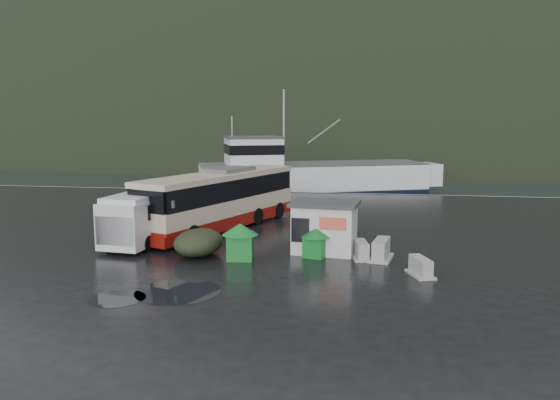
% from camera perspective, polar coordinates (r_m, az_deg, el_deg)
% --- Properties ---
extents(ground, '(160.00, 160.00, 0.00)m').
position_cam_1_polar(ground, '(26.42, -7.72, -4.91)').
color(ground, black).
rests_on(ground, ground).
extents(harbor_water, '(300.00, 180.00, 0.02)m').
position_cam_1_polar(harbor_water, '(134.90, 6.13, 5.93)').
color(harbor_water, black).
rests_on(harbor_water, ground).
extents(quay_edge, '(160.00, 0.60, 1.50)m').
position_cam_1_polar(quay_edge, '(45.60, -0.36, 0.86)').
color(quay_edge, '#999993').
rests_on(quay_edge, ground).
extents(headland, '(780.00, 540.00, 570.00)m').
position_cam_1_polar(headland, '(274.62, 9.92, 7.18)').
color(headland, black).
rests_on(headland, ground).
extents(coach_bus, '(7.04, 12.17, 3.36)m').
position_cam_1_polar(coach_bus, '(30.75, -6.18, -2.96)').
color(coach_bus, '#C0AE91').
rests_on(coach_bus, ground).
extents(white_van, '(2.70, 6.32, 2.57)m').
position_cam_1_polar(white_van, '(28.01, -13.57, -4.30)').
color(white_van, silver).
rests_on(white_van, ground).
extents(waste_bin_left, '(1.20, 1.20, 1.32)m').
position_cam_1_polar(waste_bin_left, '(24.46, 3.74, -5.95)').
color(waste_bin_left, '#147428').
rests_on(waste_bin_left, ground).
extents(waste_bin_right, '(1.28, 1.28, 1.59)m').
position_cam_1_polar(waste_bin_right, '(24.08, -4.17, -6.19)').
color(waste_bin_right, '#147428').
rests_on(waste_bin_right, ground).
extents(dome_tent, '(2.13, 2.98, 1.17)m').
position_cam_1_polar(dome_tent, '(25.02, -8.47, -5.69)').
color(dome_tent, '#252D1B').
rests_on(dome_tent, ground).
extents(ticket_kiosk, '(3.23, 2.58, 2.35)m').
position_cam_1_polar(ticket_kiosk, '(25.35, 4.67, -5.44)').
color(ticket_kiosk, silver).
rests_on(ticket_kiosk, ground).
extents(jersey_barrier_a, '(1.19, 1.91, 0.89)m').
position_cam_1_polar(jersey_barrier_a, '(24.41, 10.49, -6.10)').
color(jersey_barrier_a, '#999993').
rests_on(jersey_barrier_a, ground).
extents(jersey_barrier_b, '(1.03, 1.64, 0.76)m').
position_cam_1_polar(jersey_barrier_b, '(24.44, 8.47, -6.04)').
color(jersey_barrier_b, '#999993').
rests_on(jersey_barrier_b, ground).
extents(jersey_barrier_c, '(1.15, 1.60, 0.72)m').
position_cam_1_polar(jersey_barrier_c, '(22.30, 14.45, -7.65)').
color(jersey_barrier_c, '#999993').
rests_on(jersey_barrier_c, ground).
extents(fishing_trawler, '(25.45, 14.56, 10.08)m').
position_cam_1_polar(fishing_trawler, '(52.14, 3.52, 1.82)').
color(fishing_trawler, silver).
rests_on(fishing_trawler, ground).
extents(puddles, '(4.30, 3.58, 0.01)m').
position_cam_1_polar(puddles, '(19.93, -12.34, -9.51)').
color(puddles, black).
rests_on(puddles, ground).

